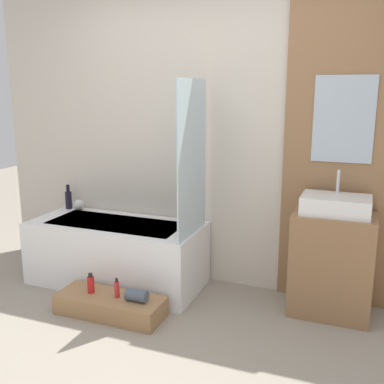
{
  "coord_description": "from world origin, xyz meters",
  "views": [
    {
      "loc": [
        1.2,
        -2.01,
        1.67
      ],
      "look_at": [
        0.14,
        0.72,
        1.0
      ],
      "focal_mm": 42.0,
      "sensor_mm": 36.0,
      "label": 1
    }
  ],
  "objects_px": {
    "sink": "(336,205)",
    "bottle_soap_secondary": "(117,289)",
    "bathtub": "(117,253)",
    "vase_tall_dark": "(69,199)",
    "vase_round_light": "(79,205)",
    "wooden_step_bench": "(110,305)",
    "bottle_soap_primary": "(91,284)"
  },
  "relations": [
    {
      "from": "bathtub",
      "to": "bottle_soap_secondary",
      "type": "bearing_deg",
      "value": -59.57
    },
    {
      "from": "sink",
      "to": "vase_tall_dark",
      "type": "bearing_deg",
      "value": 176.66
    },
    {
      "from": "sink",
      "to": "bottle_soap_secondary",
      "type": "relative_size",
      "value": 3.19
    },
    {
      "from": "sink",
      "to": "vase_round_light",
      "type": "bearing_deg",
      "value": 176.98
    },
    {
      "from": "vase_round_light",
      "to": "bottle_soap_secondary",
      "type": "relative_size",
      "value": 0.67
    },
    {
      "from": "vase_round_light",
      "to": "bottle_soap_secondary",
      "type": "bearing_deg",
      "value": -42.03
    },
    {
      "from": "sink",
      "to": "vase_round_light",
      "type": "relative_size",
      "value": 4.78
    },
    {
      "from": "sink",
      "to": "vase_round_light",
      "type": "distance_m",
      "value": 2.33
    },
    {
      "from": "sink",
      "to": "vase_tall_dark",
      "type": "relative_size",
      "value": 2.09
    },
    {
      "from": "wooden_step_bench",
      "to": "vase_round_light",
      "type": "distance_m",
      "value": 1.21
    },
    {
      "from": "sink",
      "to": "vase_tall_dark",
      "type": "xyz_separation_m",
      "value": [
        -2.44,
        0.14,
        -0.21
      ]
    },
    {
      "from": "wooden_step_bench",
      "to": "vase_tall_dark",
      "type": "bearing_deg",
      "value": 139.39
    },
    {
      "from": "bathtub",
      "to": "vase_tall_dark",
      "type": "bearing_deg",
      "value": 159.04
    },
    {
      "from": "bathtub",
      "to": "sink",
      "type": "bearing_deg",
      "value": 3.6
    },
    {
      "from": "bottle_soap_secondary",
      "to": "vase_round_light",
      "type": "bearing_deg",
      "value": 137.97
    },
    {
      "from": "sink",
      "to": "bottle_soap_secondary",
      "type": "xyz_separation_m",
      "value": [
        -1.47,
        -0.64,
        -0.63
      ]
    },
    {
      "from": "bathtub",
      "to": "vase_tall_dark",
      "type": "xyz_separation_m",
      "value": [
        -0.66,
        0.25,
        0.37
      ]
    },
    {
      "from": "sink",
      "to": "bathtub",
      "type": "bearing_deg",
      "value": -176.4
    },
    {
      "from": "bathtub",
      "to": "sink",
      "type": "xyz_separation_m",
      "value": [
        1.78,
        0.11,
        0.57
      ]
    },
    {
      "from": "bathtub",
      "to": "bottle_soap_primary",
      "type": "height_order",
      "value": "bathtub"
    },
    {
      "from": "bathtub",
      "to": "vase_tall_dark",
      "type": "distance_m",
      "value": 0.8
    },
    {
      "from": "vase_tall_dark",
      "to": "bathtub",
      "type": "bearing_deg",
      "value": -20.96
    },
    {
      "from": "sink",
      "to": "vase_tall_dark",
      "type": "height_order",
      "value": "sink"
    },
    {
      "from": "bottle_soap_primary",
      "to": "bottle_soap_secondary",
      "type": "distance_m",
      "value": 0.23
    },
    {
      "from": "bottle_soap_primary",
      "to": "vase_round_light",
      "type": "bearing_deg",
      "value": 129.02
    },
    {
      "from": "vase_round_light",
      "to": "bottle_soap_secondary",
      "type": "distance_m",
      "value": 1.2
    },
    {
      "from": "bathtub",
      "to": "bottle_soap_secondary",
      "type": "distance_m",
      "value": 0.61
    },
    {
      "from": "bathtub",
      "to": "bottle_soap_primary",
      "type": "relative_size",
      "value": 9.59
    },
    {
      "from": "bathtub",
      "to": "vase_round_light",
      "type": "xyz_separation_m",
      "value": [
        -0.54,
        0.23,
        0.32
      ]
    },
    {
      "from": "sink",
      "to": "bottle_soap_primary",
      "type": "distance_m",
      "value": 1.92
    },
    {
      "from": "vase_round_light",
      "to": "vase_tall_dark",
      "type": "bearing_deg",
      "value": 171.08
    },
    {
      "from": "wooden_step_bench",
      "to": "bottle_soap_primary",
      "type": "xyz_separation_m",
      "value": [
        -0.17,
        0.0,
        0.14
      ]
    }
  ]
}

